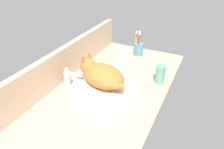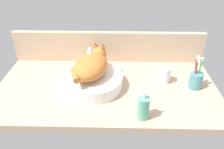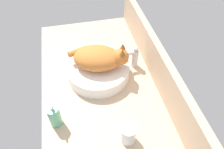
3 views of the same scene
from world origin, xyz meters
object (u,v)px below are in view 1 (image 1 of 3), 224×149
at_px(soap_dispenser, 160,74).
at_px(water_glass, 124,57).
at_px(cat, 101,75).
at_px(toothbrush_cup, 138,48).
at_px(sink_basin, 104,90).
at_px(faucet, 69,78).

bearing_deg(soap_dispenser, water_glass, 63.44).
height_order(cat, water_glass, cat).
bearing_deg(cat, toothbrush_cup, -0.62).
bearing_deg(toothbrush_cup, soap_dispenser, -141.21).
distance_m(sink_basin, faucet, 0.21).
height_order(sink_basin, soap_dispenser, soap_dispenser).
bearing_deg(toothbrush_cup, sink_basin, -179.29).
bearing_deg(cat, soap_dispenser, -44.65).
xyz_separation_m(toothbrush_cup, water_glass, (-0.16, 0.05, -0.01)).
distance_m(sink_basin, soap_dispenser, 0.36).
relative_size(cat, water_glass, 3.32).
height_order(sink_basin, cat, cat).
bearing_deg(sink_basin, faucet, 97.14).
xyz_separation_m(sink_basin, faucet, (-0.03, 0.21, 0.04)).
height_order(faucet, water_glass, faucet).
bearing_deg(toothbrush_cup, water_glass, 162.41).
xyz_separation_m(cat, soap_dispenser, (0.26, -0.25, -0.07)).
bearing_deg(water_glass, cat, -173.77).
relative_size(soap_dispenser, water_glass, 1.60).
xyz_separation_m(sink_basin, cat, (0.00, 0.01, 0.09)).
height_order(sink_basin, faucet, faucet).
bearing_deg(toothbrush_cup, faucet, 161.63).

